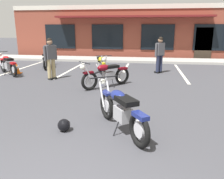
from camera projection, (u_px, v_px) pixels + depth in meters
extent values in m
plane|color=#3D3D42|center=(106.00, 104.00, 6.42)|extent=(80.00, 80.00, 0.00)
cube|color=#A8A59E|center=(130.00, 60.00, 14.71)|extent=(22.00, 1.80, 0.14)
cube|color=brown|center=(134.00, 31.00, 18.11)|extent=(17.33, 5.07, 3.59)
cube|color=beige|center=(133.00, 7.00, 15.24)|extent=(17.33, 0.06, 0.30)
cube|color=black|center=(60.00, 37.00, 16.51)|extent=(2.22, 0.06, 1.70)
cube|color=black|center=(107.00, 37.00, 16.00)|extent=(2.22, 0.06, 1.70)
cube|color=black|center=(157.00, 37.00, 15.49)|extent=(2.22, 0.06, 1.70)
cube|color=black|center=(211.00, 37.00, 14.98)|extent=(2.22, 0.06, 1.70)
cube|color=#33281E|center=(203.00, 44.00, 15.15)|extent=(1.10, 0.06, 2.10)
cube|color=maroon|center=(132.00, 16.00, 15.00)|extent=(10.40, 0.90, 0.12)
cube|color=silver|center=(23.00, 68.00, 12.09)|extent=(0.12, 4.80, 0.01)
cube|color=silver|center=(72.00, 69.00, 11.69)|extent=(0.12, 4.80, 0.01)
cube|color=silver|center=(124.00, 71.00, 11.29)|extent=(0.12, 4.80, 0.01)
cube|color=silver|center=(181.00, 72.00, 10.89)|extent=(0.12, 4.80, 0.01)
torus|color=black|center=(139.00, 130.00, 4.01)|extent=(0.44, 0.59, 0.64)
cylinder|color=#B7B7BC|center=(139.00, 130.00, 4.01)|extent=(0.21, 0.27, 0.29)
torus|color=black|center=(107.00, 106.00, 5.28)|extent=(0.44, 0.59, 0.64)
cylinder|color=#B7B7BC|center=(107.00, 106.00, 5.28)|extent=(0.21, 0.27, 0.29)
cylinder|color=silver|center=(101.00, 92.00, 5.24)|extent=(0.22, 0.30, 0.66)
cylinder|color=silver|center=(109.00, 91.00, 5.32)|extent=(0.22, 0.30, 0.66)
cylinder|color=black|center=(104.00, 77.00, 5.27)|extent=(0.57, 0.39, 0.03)
sphere|color=silver|center=(102.00, 82.00, 5.37)|extent=(0.24, 0.24, 0.17)
cube|color=navy|center=(106.00, 93.00, 5.23)|extent=(0.32, 0.38, 0.06)
cube|color=#9E9EA3|center=(123.00, 114.00, 4.55)|extent=(0.42, 0.47, 0.28)
cylinder|color=silver|center=(138.00, 121.00, 4.30)|extent=(0.36, 0.50, 0.07)
cylinder|color=black|center=(118.00, 100.00, 4.67)|extent=(0.57, 0.82, 0.26)
ellipsoid|color=navy|center=(118.00, 96.00, 4.66)|extent=(0.48, 0.54, 0.22)
cube|color=black|center=(126.00, 101.00, 4.35)|extent=(0.52, 0.59, 0.10)
cube|color=navy|center=(140.00, 116.00, 3.92)|extent=(0.33, 0.39, 0.08)
cylinder|color=black|center=(116.00, 129.00, 4.49)|extent=(0.13, 0.09, 0.29)
torus|color=black|center=(99.00, 65.00, 10.99)|extent=(0.30, 0.64, 0.64)
cylinder|color=#B7B7BC|center=(99.00, 65.00, 10.99)|extent=(0.15, 0.29, 0.29)
torus|color=black|center=(103.00, 71.00, 9.62)|extent=(0.30, 0.64, 0.64)
cylinder|color=#B7B7BC|center=(103.00, 71.00, 9.62)|extent=(0.15, 0.29, 0.29)
cylinder|color=silver|center=(106.00, 63.00, 9.46)|extent=(0.15, 0.32, 0.66)
cylinder|color=silver|center=(101.00, 63.00, 9.43)|extent=(0.15, 0.32, 0.66)
cylinder|color=black|center=(104.00, 56.00, 9.28)|extent=(0.64, 0.24, 0.03)
sphere|color=silver|center=(104.00, 60.00, 9.24)|extent=(0.22, 0.22, 0.17)
cube|color=yellow|center=(103.00, 64.00, 9.50)|extent=(0.25, 0.39, 0.06)
cube|color=#9E9EA3|center=(101.00, 66.00, 10.36)|extent=(0.36, 0.46, 0.28)
cylinder|color=silver|center=(97.00, 65.00, 10.70)|extent=(0.24, 0.54, 0.07)
cylinder|color=black|center=(101.00, 61.00, 10.11)|extent=(0.36, 0.91, 0.26)
ellipsoid|color=yellow|center=(101.00, 59.00, 10.07)|extent=(0.40, 0.54, 0.22)
cube|color=black|center=(100.00, 58.00, 10.41)|extent=(0.43, 0.58, 0.10)
cube|color=yellow|center=(99.00, 59.00, 10.94)|extent=(0.27, 0.39, 0.08)
cylinder|color=black|center=(105.00, 71.00, 10.53)|extent=(0.14, 0.07, 0.29)
torus|color=black|center=(45.00, 64.00, 11.43)|extent=(0.28, 0.64, 0.64)
cylinder|color=#B7B7BC|center=(45.00, 64.00, 11.43)|extent=(0.14, 0.29, 0.29)
torus|color=black|center=(49.00, 60.00, 12.81)|extent=(0.28, 0.64, 0.64)
cylinder|color=#B7B7BC|center=(49.00, 60.00, 12.81)|extent=(0.14, 0.29, 0.29)
cylinder|color=silver|center=(47.00, 54.00, 12.81)|extent=(0.13, 0.32, 0.66)
cylinder|color=silver|center=(50.00, 54.00, 12.83)|extent=(0.13, 0.32, 0.66)
cylinder|color=black|center=(49.00, 48.00, 12.81)|extent=(0.64, 0.22, 0.03)
sphere|color=silver|center=(49.00, 51.00, 12.93)|extent=(0.21, 0.21, 0.17)
cube|color=black|center=(49.00, 54.00, 12.77)|extent=(0.24, 0.38, 0.06)
cube|color=#9E9EA3|center=(47.00, 60.00, 12.02)|extent=(0.34, 0.45, 0.28)
cylinder|color=silver|center=(49.00, 62.00, 11.70)|extent=(0.22, 0.55, 0.07)
cylinder|color=black|center=(47.00, 55.00, 12.15)|extent=(0.32, 0.92, 0.26)
ellipsoid|color=black|center=(47.00, 54.00, 12.15)|extent=(0.38, 0.53, 0.22)
cube|color=black|center=(46.00, 55.00, 11.80)|extent=(0.41, 0.58, 0.10)
cube|color=black|center=(45.00, 58.00, 11.34)|extent=(0.25, 0.39, 0.08)
cylinder|color=black|center=(43.00, 66.00, 12.00)|extent=(0.14, 0.06, 0.29)
torus|color=black|center=(122.00, 76.00, 8.56)|extent=(0.52, 0.53, 0.64)
cylinder|color=#B7B7BC|center=(122.00, 76.00, 8.56)|extent=(0.24, 0.25, 0.29)
torus|color=black|center=(90.00, 81.00, 7.71)|extent=(0.52, 0.53, 0.64)
cylinder|color=#B7B7BC|center=(90.00, 81.00, 7.71)|extent=(0.24, 0.25, 0.29)
cylinder|color=silver|center=(88.00, 73.00, 7.50)|extent=(0.26, 0.26, 0.66)
cylinder|color=silver|center=(85.00, 72.00, 7.64)|extent=(0.26, 0.26, 0.66)
cylinder|color=black|center=(84.00, 63.00, 7.44)|extent=(0.50, 0.48, 0.03)
sphere|color=silver|center=(82.00, 67.00, 7.43)|extent=(0.24, 0.24, 0.17)
cube|color=maroon|center=(88.00, 73.00, 7.61)|extent=(0.35, 0.36, 0.06)
cube|color=#9E9EA3|center=(108.00, 76.00, 8.16)|extent=(0.45, 0.45, 0.28)
cylinder|color=silver|center=(114.00, 75.00, 8.50)|extent=(0.43, 0.45, 0.07)
cylinder|color=black|center=(104.00, 70.00, 7.98)|extent=(0.70, 0.72, 0.26)
ellipsoid|color=maroon|center=(103.00, 68.00, 7.95)|extent=(0.52, 0.53, 0.22)
cube|color=black|center=(112.00, 67.00, 8.16)|extent=(0.56, 0.57, 0.10)
cube|color=maroon|center=(123.00, 68.00, 8.50)|extent=(0.36, 0.37, 0.08)
cylinder|color=black|center=(113.00, 84.00, 8.13)|extent=(0.11, 0.11, 0.29)
torus|color=black|center=(14.00, 70.00, 9.82)|extent=(0.56, 0.49, 0.64)
cylinder|color=#B7B7BC|center=(14.00, 70.00, 9.82)|extent=(0.26, 0.23, 0.29)
torus|color=black|center=(3.00, 66.00, 10.86)|extent=(0.56, 0.49, 0.64)
cylinder|color=#B7B7BC|center=(3.00, 66.00, 10.86)|extent=(0.26, 0.23, 0.29)
cylinder|color=silver|center=(0.00, 59.00, 10.79)|extent=(0.28, 0.24, 0.66)
cylinder|color=silver|center=(4.00, 59.00, 10.91)|extent=(0.28, 0.24, 0.66)
cylinder|color=black|center=(0.00, 52.00, 10.82)|extent=(0.45, 0.53, 0.03)
sphere|color=silver|center=(0.00, 55.00, 10.92)|extent=(0.24, 0.24, 0.17)
cube|color=#B70F14|center=(2.00, 59.00, 10.81)|extent=(0.37, 0.34, 0.06)
cube|color=#9E9EA3|center=(8.00, 66.00, 10.26)|extent=(0.46, 0.44, 0.28)
cylinder|color=silver|center=(15.00, 68.00, 10.09)|extent=(0.47, 0.41, 0.07)
cylinder|color=black|center=(6.00, 60.00, 10.34)|extent=(0.76, 0.65, 0.26)
ellipsoid|color=#B70F14|center=(6.00, 58.00, 10.34)|extent=(0.54, 0.51, 0.22)
cube|color=black|center=(9.00, 59.00, 10.08)|extent=(0.58, 0.55, 0.10)
cube|color=#B70F14|center=(13.00, 63.00, 9.73)|extent=(0.38, 0.35, 0.08)
cylinder|color=black|center=(5.00, 72.00, 10.16)|extent=(0.10, 0.12, 0.29)
cube|color=black|center=(55.00, 78.00, 9.50)|extent=(0.25, 0.22, 0.08)
cube|color=black|center=(50.00, 79.00, 9.36)|extent=(0.25, 0.22, 0.08)
cylinder|color=tan|center=(53.00, 68.00, 9.42)|extent=(0.21, 0.21, 0.80)
cylinder|color=tan|center=(49.00, 69.00, 9.28)|extent=(0.21, 0.21, 0.80)
cube|color=#4C4C51|center=(50.00, 52.00, 9.18)|extent=(0.40, 0.44, 0.56)
cylinder|color=#4C4C51|center=(56.00, 53.00, 9.36)|extent=(0.14, 0.14, 0.58)
cylinder|color=#4C4C51|center=(45.00, 54.00, 9.01)|extent=(0.14, 0.14, 0.58)
sphere|color=#A07556|center=(50.00, 42.00, 9.07)|extent=(0.31, 0.31, 0.22)
sphere|color=black|center=(49.00, 41.00, 9.06)|extent=(0.29, 0.29, 0.21)
cube|color=black|center=(157.00, 72.00, 10.73)|extent=(0.24, 0.24, 0.08)
cube|color=black|center=(160.00, 72.00, 10.84)|extent=(0.24, 0.24, 0.08)
cylinder|color=#232842|center=(158.00, 64.00, 10.58)|extent=(0.21, 0.21, 0.80)
cylinder|color=#232842|center=(161.00, 63.00, 10.69)|extent=(0.21, 0.21, 0.80)
cube|color=#4C4C51|center=(160.00, 49.00, 10.47)|extent=(0.43, 0.42, 0.56)
cylinder|color=#4C4C51|center=(156.00, 50.00, 10.34)|extent=(0.14, 0.14, 0.58)
cylinder|color=#4C4C51|center=(164.00, 50.00, 10.61)|extent=(0.14, 0.14, 0.58)
sphere|color=#A07556|center=(160.00, 40.00, 10.36)|extent=(0.31, 0.31, 0.22)
sphere|color=black|center=(161.00, 39.00, 10.34)|extent=(0.30, 0.30, 0.21)
sphere|color=black|center=(64.00, 125.00, 4.68)|extent=(0.26, 0.26, 0.26)
cube|color=black|center=(66.00, 123.00, 4.78)|extent=(0.18, 0.03, 0.09)
cube|color=orange|center=(17.00, 73.00, 10.67)|extent=(0.34, 0.34, 0.03)
cone|color=orange|center=(17.00, 67.00, 10.60)|extent=(0.26, 0.26, 0.50)
cylinder|color=white|center=(17.00, 67.00, 10.59)|extent=(0.19, 0.19, 0.06)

